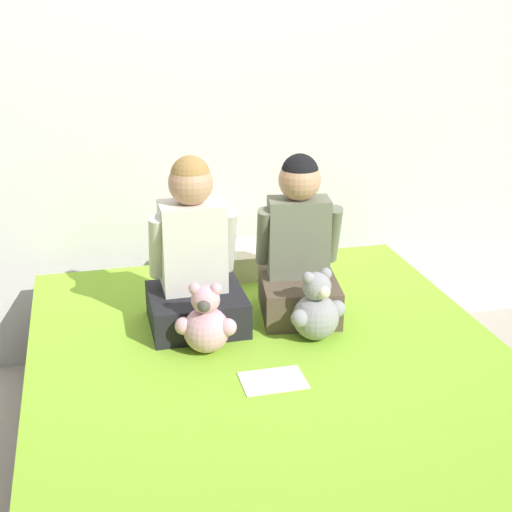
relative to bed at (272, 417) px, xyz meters
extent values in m
plane|color=#B2A899|center=(0.00, 0.00, -0.25)|extent=(14.00, 14.00, 0.00)
cube|color=silver|center=(0.00, 1.10, 1.00)|extent=(8.00, 0.06, 2.50)
cube|color=#2D2D33|center=(0.00, 0.00, -0.12)|extent=(1.69, 1.92, 0.26)
cube|color=white|center=(0.00, 0.00, 0.12)|extent=(1.66, 1.88, 0.21)
cube|color=#8CC633|center=(0.00, 0.00, 0.24)|extent=(1.67, 1.90, 0.03)
cube|color=black|center=(-0.22, 0.30, 0.32)|extent=(0.35, 0.33, 0.13)
cube|color=silver|center=(-0.22, 0.35, 0.55)|extent=(0.24, 0.16, 0.34)
sphere|color=tan|center=(-0.22, 0.35, 0.80)|extent=(0.16, 0.16, 0.16)
sphere|color=#A37A42|center=(-0.22, 0.35, 0.82)|extent=(0.14, 0.14, 0.14)
cylinder|color=silver|center=(-0.35, 0.35, 0.56)|extent=(0.06, 0.14, 0.27)
cylinder|color=silver|center=(-0.08, 0.35, 0.56)|extent=(0.06, 0.14, 0.27)
cube|color=brown|center=(0.18, 0.30, 0.33)|extent=(0.33, 0.37, 0.15)
cube|color=slate|center=(0.19, 0.35, 0.55)|extent=(0.25, 0.16, 0.31)
sphere|color=tan|center=(0.19, 0.35, 0.78)|extent=(0.16, 0.16, 0.16)
sphere|color=black|center=(0.19, 0.35, 0.81)|extent=(0.14, 0.14, 0.14)
cylinder|color=slate|center=(0.06, 0.37, 0.56)|extent=(0.08, 0.14, 0.25)
cylinder|color=slate|center=(0.32, 0.33, 0.56)|extent=(0.08, 0.14, 0.25)
sphere|color=#DBA3B2|center=(-0.22, 0.09, 0.33)|extent=(0.16, 0.16, 0.16)
sphere|color=#DBA3B2|center=(-0.22, 0.09, 0.45)|extent=(0.10, 0.10, 0.10)
sphere|color=#4C4742|center=(-0.23, 0.05, 0.45)|extent=(0.05, 0.05, 0.05)
sphere|color=#DBA3B2|center=(-0.25, 0.10, 0.49)|extent=(0.04, 0.04, 0.04)
sphere|color=#DBA3B2|center=(-0.18, 0.08, 0.49)|extent=(0.04, 0.04, 0.04)
sphere|color=#DBA3B2|center=(-0.30, 0.10, 0.35)|extent=(0.06, 0.06, 0.06)
sphere|color=#DBA3B2|center=(-0.15, 0.05, 0.35)|extent=(0.06, 0.06, 0.06)
sphere|color=#939399|center=(0.18, 0.09, 0.34)|extent=(0.17, 0.17, 0.17)
sphere|color=#939399|center=(0.18, 0.09, 0.46)|extent=(0.10, 0.10, 0.10)
sphere|color=beige|center=(0.20, 0.05, 0.45)|extent=(0.05, 0.05, 0.05)
sphere|color=#939399|center=(0.15, 0.08, 0.50)|extent=(0.04, 0.04, 0.04)
sphere|color=#939399|center=(0.22, 0.10, 0.50)|extent=(0.04, 0.04, 0.04)
sphere|color=#939399|center=(0.11, 0.05, 0.36)|extent=(0.06, 0.06, 0.06)
sphere|color=#939399|center=(0.27, 0.10, 0.36)|extent=(0.06, 0.06, 0.06)
cube|color=beige|center=(0.00, 0.79, 0.31)|extent=(0.48, 0.29, 0.11)
cube|color=white|center=(-0.04, -0.16, 0.25)|extent=(0.21, 0.15, 0.00)
camera|label=1|loc=(-0.58, -2.11, 1.48)|focal=50.00mm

